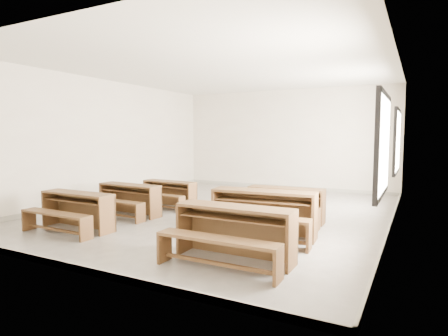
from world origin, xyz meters
The scene contains 7 objects.
room centered at (0.09, 0.00, 2.14)m, with size 8.50×8.50×3.20m.
desk_set_0 centered at (-1.65, -2.73, 0.40)m, with size 1.55×0.82×0.69m.
desk_set_1 centered at (-1.66, -1.32, 0.39)m, with size 1.54×0.85×0.68m.
desk_set_2 centered at (-1.46, -0.12, 0.37)m, with size 1.43×0.79×0.63m.
desk_set_3 centered at (1.67, -2.93, 0.44)m, with size 1.69×0.88×0.76m.
desk_set_4 centered at (1.58, -1.60, 0.47)m, with size 1.86×1.09×0.80m.
desk_set_5 centered at (1.56, -0.31, 0.40)m, with size 1.56×0.85×0.69m.
Camera 1 is at (3.91, -7.47, 1.74)m, focal length 30.00 mm.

